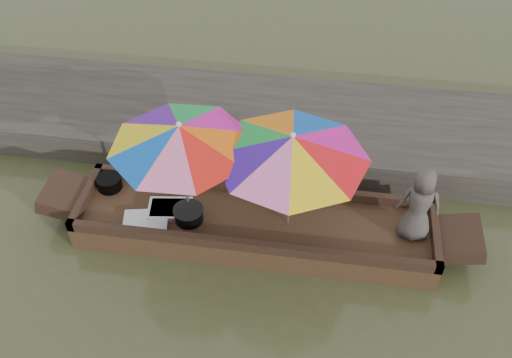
# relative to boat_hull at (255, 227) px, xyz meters

# --- Properties ---
(water) EXTENTS (80.00, 80.00, 0.00)m
(water) POSITION_rel_boat_hull_xyz_m (0.00, 0.00, -0.17)
(water) COLOR #3F4826
(water) RESTS_ON ground
(dock) EXTENTS (22.00, 2.20, 0.50)m
(dock) POSITION_rel_boat_hull_xyz_m (0.00, 2.20, 0.08)
(dock) COLOR #2D2B26
(dock) RESTS_ON ground
(boat_hull) EXTENTS (4.89, 1.20, 0.35)m
(boat_hull) POSITION_rel_boat_hull_xyz_m (0.00, 0.00, 0.00)
(boat_hull) COLOR #2F1F15
(boat_hull) RESTS_ON water
(cooking_pot) EXTENTS (0.35, 0.35, 0.18)m
(cooking_pot) POSITION_rel_boat_hull_xyz_m (-2.15, 0.29, 0.27)
(cooking_pot) COLOR black
(cooking_pot) RESTS_ON boat_hull
(tray_crayfish) EXTENTS (0.65, 0.49, 0.09)m
(tray_crayfish) POSITION_rel_boat_hull_xyz_m (-1.17, -0.05, 0.22)
(tray_crayfish) COLOR silver
(tray_crayfish) RESTS_ON boat_hull
(tray_scallop) EXTENTS (0.67, 0.52, 0.06)m
(tray_scallop) POSITION_rel_boat_hull_xyz_m (-1.45, -0.30, 0.21)
(tray_scallop) COLOR silver
(tray_scallop) RESTS_ON boat_hull
(charcoal_grill) EXTENTS (0.39, 0.39, 0.18)m
(charcoal_grill) POSITION_rel_boat_hull_xyz_m (-0.88, -0.15, 0.27)
(charcoal_grill) COLOR black
(charcoal_grill) RESTS_ON boat_hull
(supply_bag) EXTENTS (0.31, 0.26, 0.26)m
(supply_bag) POSITION_rel_boat_hull_xyz_m (0.11, 0.38, 0.30)
(supply_bag) COLOR silver
(supply_bag) RESTS_ON boat_hull
(vendor) EXTENTS (0.58, 0.41, 1.13)m
(vendor) POSITION_rel_boat_hull_xyz_m (2.10, 0.03, 0.74)
(vendor) COLOR #49433D
(vendor) RESTS_ON boat_hull
(umbrella_bow) EXTENTS (2.43, 2.43, 1.55)m
(umbrella_bow) POSITION_rel_boat_hull_xyz_m (-0.92, 0.00, 0.95)
(umbrella_bow) COLOR #E514A2
(umbrella_bow) RESTS_ON boat_hull
(umbrella_stern) EXTENTS (2.07, 2.07, 1.55)m
(umbrella_stern) POSITION_rel_boat_hull_xyz_m (0.45, 0.00, 0.95)
(umbrella_stern) COLOR #E5149B
(umbrella_stern) RESTS_ON boat_hull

